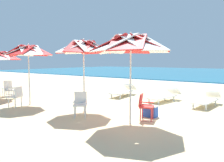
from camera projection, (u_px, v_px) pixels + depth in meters
ground_plane at (170, 110)px, 8.87m from camera, size 80.00×80.00×0.00m
surf_foam at (224, 84)px, 18.33m from camera, size 80.00×0.70×0.01m
beach_umbrella_0 at (131, 44)px, 6.73m from camera, size 2.50×2.50×2.82m
plastic_chair_0 at (145, 105)px, 7.38m from camera, size 0.58×0.55×0.87m
beach_umbrella_1 at (84, 48)px, 8.48m from camera, size 2.13×2.13×2.79m
plastic_chair_1 at (80, 103)px, 7.75m from camera, size 0.63×0.63×0.87m
beach_umbrella_2 at (28, 51)px, 9.76m from camera, size 2.07×2.07×2.70m
plastic_chair_2 at (16, 95)px, 9.40m from camera, size 0.57×0.55×0.87m
plastic_chair_3 at (9, 89)px, 11.45m from camera, size 0.63×0.63×0.87m
plastic_chair_4 at (7, 87)px, 12.25m from camera, size 0.55×0.53×0.87m
sun_lounger_0 at (206, 100)px, 9.63m from camera, size 0.78×2.19×0.62m
sun_lounger_1 at (164, 96)px, 10.72m from camera, size 1.00×2.22×0.62m
sun_lounger_2 at (123, 91)px, 12.35m from camera, size 0.83×2.19×0.62m
cooler_box at (150, 111)px, 7.82m from camera, size 0.50×0.34×0.40m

